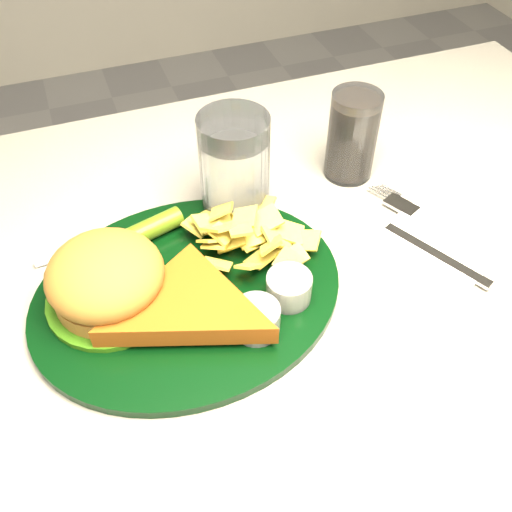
{
  "coord_description": "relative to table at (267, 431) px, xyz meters",
  "views": [
    {
      "loc": [
        -0.17,
        -0.4,
        1.24
      ],
      "look_at": [
        -0.02,
        -0.01,
        0.8
      ],
      "focal_mm": 40.0,
      "sensor_mm": 36.0,
      "label": 1
    }
  ],
  "objects": [
    {
      "name": "cola_glass",
      "position": [
        0.17,
        0.14,
        0.43
      ],
      "size": [
        0.09,
        0.09,
        0.12
      ],
      "primitive_type": "cylinder",
      "rotation": [
        0.0,
        0.0,
        0.42
      ],
      "color": "black",
      "rests_on": "table"
    },
    {
      "name": "fork_napkin",
      "position": [
        0.19,
        -0.03,
        0.38
      ],
      "size": [
        0.2,
        0.22,
        0.01
      ],
      "primitive_type": null,
      "rotation": [
        0.0,
        0.0,
        0.45
      ],
      "color": "white",
      "rests_on": "table"
    },
    {
      "name": "table",
      "position": [
        0.0,
        0.0,
        0.0
      ],
      "size": [
        1.2,
        0.8,
        0.75
      ],
      "primitive_type": null,
      "color": "gray",
      "rests_on": "ground"
    },
    {
      "name": "dinner_plate",
      "position": [
        -0.1,
        0.01,
        0.41
      ],
      "size": [
        0.37,
        0.32,
        0.08
      ],
      "primitive_type": null,
      "rotation": [
        0.0,
        0.0,
        0.11
      ],
      "color": "black",
      "rests_on": "table"
    },
    {
      "name": "wrapped_straw",
      "position": [
        -0.14,
        0.12,
        0.38
      ],
      "size": [
        0.23,
        0.1,
        0.01
      ],
      "primitive_type": null,
      "rotation": [
        0.0,
        0.0,
        0.08
      ],
      "color": "silver",
      "rests_on": "table"
    },
    {
      "name": "water_glass",
      "position": [
        0.0,
        0.13,
        0.44
      ],
      "size": [
        0.09,
        0.09,
        0.13
      ],
      "primitive_type": "cylinder",
      "rotation": [
        0.0,
        0.0,
        -0.1
      ],
      "color": "silver",
      "rests_on": "table"
    }
  ]
}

